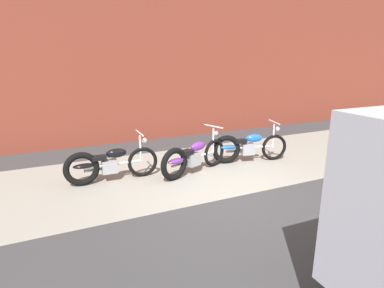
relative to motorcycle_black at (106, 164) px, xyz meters
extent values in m
plane|color=#38383A|center=(2.19, -1.82, -0.40)|extent=(80.00, 80.00, 0.00)
cube|color=gray|center=(2.19, -0.07, -0.40)|extent=(36.00, 3.50, 0.01)
cube|color=brown|center=(2.19, 3.38, 2.56)|extent=(36.00, 0.50, 5.91)
torus|color=black|center=(0.81, -0.01, -0.06)|extent=(0.68, 0.09, 0.68)
torus|color=black|center=(-0.49, 0.00, -0.03)|extent=(0.73, 0.14, 0.73)
cylinder|color=silver|center=(0.16, 0.00, -0.02)|extent=(1.24, 0.07, 0.06)
cube|color=#99999E|center=(0.08, 0.00, -0.06)|extent=(0.32, 0.22, 0.28)
ellipsoid|color=black|center=(0.24, 0.00, 0.22)|extent=(0.44, 0.19, 0.20)
ellipsoid|color=black|center=(-0.44, 0.00, 0.03)|extent=(0.44, 0.18, 0.10)
cube|color=black|center=(-0.12, 0.00, 0.16)|extent=(0.28, 0.20, 0.08)
cylinder|color=silver|center=(0.77, -0.01, 0.25)|extent=(0.04, 0.04, 0.62)
cylinder|color=silver|center=(0.77, -0.01, 0.61)|extent=(0.04, 0.58, 0.03)
sphere|color=white|center=(0.87, -0.01, 0.43)|extent=(0.11, 0.11, 0.11)
cylinder|color=silver|center=(-0.16, 0.15, -0.14)|extent=(0.55, 0.07, 0.06)
torus|color=black|center=(2.59, -0.07, -0.06)|extent=(0.67, 0.30, 0.68)
torus|color=black|center=(1.37, -0.50, -0.03)|extent=(0.73, 0.37, 0.73)
cylinder|color=silver|center=(1.98, -0.28, -0.02)|extent=(1.18, 0.47, 0.06)
cube|color=#99999E|center=(1.91, -0.31, -0.06)|extent=(0.38, 0.32, 0.28)
ellipsoid|color=#6B2D93|center=(2.06, -0.26, 0.22)|extent=(0.48, 0.33, 0.20)
ellipsoid|color=#6B2D93|center=(1.42, -0.49, 0.03)|extent=(0.47, 0.32, 0.10)
cube|color=black|center=(1.72, -0.38, 0.16)|extent=(0.33, 0.28, 0.08)
cylinder|color=silver|center=(2.56, -0.08, 0.25)|extent=(0.06, 0.06, 0.62)
cylinder|color=silver|center=(2.56, -0.08, 0.61)|extent=(0.23, 0.56, 0.03)
sphere|color=white|center=(2.65, -0.05, 0.43)|extent=(0.11, 0.11, 0.11)
cylinder|color=silver|center=(1.63, -0.25, -0.14)|extent=(0.54, 0.24, 0.06)
torus|color=black|center=(4.24, -0.29, -0.06)|extent=(0.68, 0.23, 0.68)
torus|color=black|center=(2.98, -0.01, -0.03)|extent=(0.74, 0.29, 0.73)
cylinder|color=silver|center=(3.61, -0.15, -0.02)|extent=(1.22, 0.32, 0.06)
cube|color=#99999E|center=(3.53, -0.13, -0.06)|extent=(0.36, 0.28, 0.28)
ellipsoid|color=blue|center=(3.69, -0.17, 0.22)|extent=(0.47, 0.28, 0.20)
ellipsoid|color=blue|center=(3.02, -0.02, 0.03)|extent=(0.47, 0.27, 0.10)
cube|color=black|center=(3.34, -0.09, 0.16)|extent=(0.32, 0.26, 0.08)
cylinder|color=silver|center=(4.21, -0.28, 0.25)|extent=(0.05, 0.05, 0.62)
cylinder|color=silver|center=(4.21, -0.28, 0.61)|extent=(0.16, 0.57, 0.03)
sphere|color=white|center=(4.30, -0.30, 0.43)|extent=(0.11, 0.11, 0.11)
cylinder|color=silver|center=(3.33, 0.07, -0.14)|extent=(0.55, 0.18, 0.06)
cone|color=orange|center=(6.44, -1.10, -0.12)|extent=(0.32, 0.32, 0.55)
cube|color=black|center=(6.44, -1.10, -0.38)|extent=(0.40, 0.40, 0.04)
camera|label=1|loc=(-0.99, -6.53, 2.19)|focal=29.45mm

